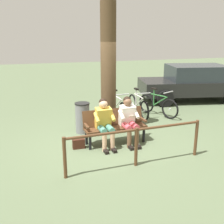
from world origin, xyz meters
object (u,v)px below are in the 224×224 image
object	(u,v)px
bench	(114,123)
tree_trunk	(108,69)
bicycle_blue	(158,105)
person_reading	(129,118)
parked_car	(193,82)
bicycle_black	(117,107)
person_companion	(104,121)
bicycle_green	(138,106)
handbag	(79,144)
litter_bin	(83,118)

from	to	relation	value
bench	tree_trunk	bearing A→B (deg)	-100.27
tree_trunk	bicycle_blue	world-z (taller)	tree_trunk
person_reading	tree_trunk	xyz separation A→B (m)	(0.19, -1.13, 1.10)
parked_car	bicycle_black	bearing A→B (deg)	31.68
person_companion	bicycle_green	size ratio (longest dim) A/B	0.71
bench	parked_car	distance (m)	5.64
person_reading	tree_trunk	distance (m)	1.59
person_companion	bicycle_blue	world-z (taller)	person_companion
handbag	bicycle_green	bearing A→B (deg)	-139.85
bicycle_blue	person_reading	bearing A→B (deg)	-67.55
tree_trunk	litter_bin	distance (m)	1.54
tree_trunk	parked_car	bearing A→B (deg)	-151.48
handbag	litter_bin	size ratio (longest dim) A/B	0.35
handbag	litter_bin	world-z (taller)	litter_bin
bench	person_companion	distance (m)	0.39
tree_trunk	bicycle_black	size ratio (longest dim) A/B	2.11
person_companion	tree_trunk	bearing A→B (deg)	-113.62
parked_car	bicycle_green	bearing A→B (deg)	36.75
bicycle_green	bicycle_black	size ratio (longest dim) A/B	1.00
handbag	bicycle_blue	distance (m)	3.65
person_companion	parked_car	distance (m)	5.99
bench	handbag	xyz separation A→B (m)	(0.96, 0.12, -0.39)
handbag	bicycle_black	distance (m)	2.69
tree_trunk	parked_car	distance (m)	5.09
bicycle_green	person_reading	bearing A→B (deg)	-29.40
bicycle_green	parked_car	xyz separation A→B (m)	(-3.06, -1.44, 0.41)
bicycle_blue	bicycle_green	xyz separation A→B (m)	(0.68, -0.12, 0.00)
person_reading	litter_bin	xyz separation A→B (m)	(0.97, -1.10, -0.23)
bench	bicycle_blue	xyz separation A→B (m)	(-2.13, -1.80, -0.15)
bicycle_green	parked_car	distance (m)	3.41
person_reading	bicycle_green	world-z (taller)	person_reading
person_reading	tree_trunk	bearing A→B (deg)	-82.84
person_reading	litter_bin	bearing A→B (deg)	-51.02
handbag	tree_trunk	size ratio (longest dim) A/B	0.08
bench	person_reading	distance (m)	0.39
person_companion	litter_bin	xyz separation A→B (m)	(0.33, -1.12, -0.23)
tree_trunk	bicycle_blue	distance (m)	2.58
bicycle_blue	bicycle_black	distance (m)	1.42
person_reading	parked_car	world-z (taller)	parked_car
litter_bin	bicycle_green	size ratio (longest dim) A/B	0.51
person_companion	parked_car	xyz separation A→B (m)	(-4.83, -3.54, 0.11)
bicycle_green	bicycle_black	bearing A→B (deg)	-94.58
bicycle_blue	parked_car	world-z (taller)	parked_car
bench	person_companion	world-z (taller)	person_companion
tree_trunk	bicycle_green	size ratio (longest dim) A/B	2.11
litter_bin	bicycle_black	bearing A→B (deg)	-143.14
tree_trunk	bicycle_black	world-z (taller)	tree_trunk
bicycle_black	parked_car	distance (m)	4.06
bicycle_black	bench	bearing A→B (deg)	-24.51
person_reading	parked_car	distance (m)	5.47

